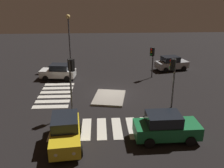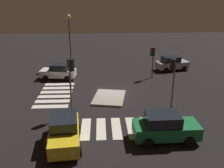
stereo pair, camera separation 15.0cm
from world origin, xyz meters
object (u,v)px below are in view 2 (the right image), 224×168
traffic_light_east (71,74)px  street_lamp (69,32)px  traffic_island (109,98)px  car_silver (172,63)px  car_white (59,72)px  traffic_light_north (173,71)px  traffic_light_west (153,55)px  car_yellow (65,131)px  car_green (165,127)px

traffic_light_east → street_lamp: 14.32m
traffic_island → car_silver: car_silver is taller
car_white → traffic_light_north: (8.37, 10.98, 2.46)m
traffic_light_west → traffic_light_east: bearing=4.7°
car_silver → car_yellow: size_ratio=0.96×
car_white → car_green: size_ratio=0.93×
traffic_island → street_lamp: size_ratio=0.61×
traffic_light_west → street_lamp: size_ratio=0.52×
traffic_island → street_lamp: 12.76m
traffic_island → car_green: (7.27, 3.55, 0.87)m
car_silver → car_white: (2.88, -14.23, -0.02)m
traffic_island → car_white: bearing=-137.2°
traffic_light_east → traffic_light_north: traffic_light_east is taller
car_green → traffic_light_north: traffic_light_north is taller
traffic_light_west → traffic_light_east: size_ratio=0.76×
traffic_light_north → traffic_light_east: bearing=42.8°
traffic_light_west → traffic_light_east: traffic_light_east is taller
traffic_light_east → traffic_light_north: 8.46m
traffic_island → car_yellow: car_yellow is taller
car_yellow → traffic_light_east: size_ratio=0.96×
car_white → car_yellow: bearing=106.9°
traffic_island → traffic_light_west: 8.34m
car_white → traffic_light_east: size_ratio=0.88×
traffic_light_north → traffic_island: bearing=12.6°
car_silver → traffic_light_north: size_ratio=1.00×
traffic_light_west → street_lamp: bearing=-69.6°
car_yellow → car_green: car_green is taller
car_white → traffic_light_west: 11.11m
car_green → traffic_light_east: 8.18m
car_green → car_silver: bearing=71.8°
car_white → traffic_light_north: 14.02m
traffic_island → car_green: 8.14m
car_silver → street_lamp: 13.96m
car_silver → car_white: car_silver is taller
car_silver → traffic_light_east: size_ratio=0.92×
car_yellow → traffic_light_west: 15.95m
traffic_light_east → traffic_light_north: size_ratio=1.09×
street_lamp → traffic_light_west: bearing=63.6°
car_white → traffic_light_west: bearing=-174.7°
car_yellow → car_green: bearing=86.1°
car_yellow → traffic_light_west: traffic_light_west is taller
street_lamp → traffic_light_east: bearing=6.6°
traffic_light_north → car_green: bearing=106.4°
traffic_island → traffic_light_east: 5.74m
traffic_island → street_lamp: bearing=-156.5°
traffic_island → car_silver: size_ratio=0.96×
traffic_island → car_yellow: size_ratio=0.93×
car_silver → traffic_light_east: (12.34, -11.63, 2.72)m
car_white → car_yellow: size_ratio=0.92×
traffic_light_west → street_lamp: 11.33m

